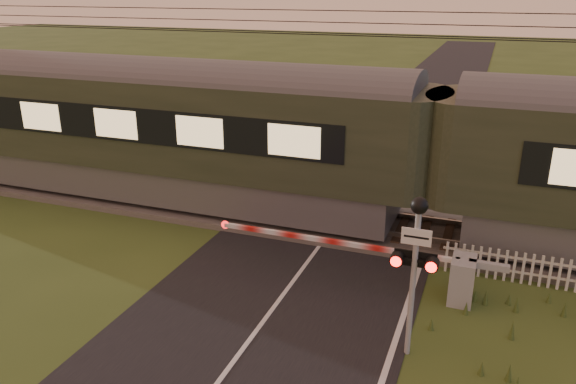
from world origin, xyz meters
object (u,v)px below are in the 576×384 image
at_px(crossing_signal, 416,250).
at_px(picket_fence, 510,266).
at_px(boom_gate, 446,274).
at_px(train, 434,155).

height_order(crossing_signal, picket_fence, crossing_signal).
bearing_deg(picket_fence, boom_gate, -136.17).
bearing_deg(train, picket_fence, -41.04).
bearing_deg(boom_gate, picket_fence, 43.83).
bearing_deg(crossing_signal, train, 93.62).
relative_size(crossing_signal, picket_fence, 1.03).
xyz_separation_m(boom_gate, picket_fence, (1.37, 1.32, -0.18)).
bearing_deg(boom_gate, train, 104.02).
relative_size(boom_gate, picket_fence, 2.20).
height_order(train, crossing_signal, train).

